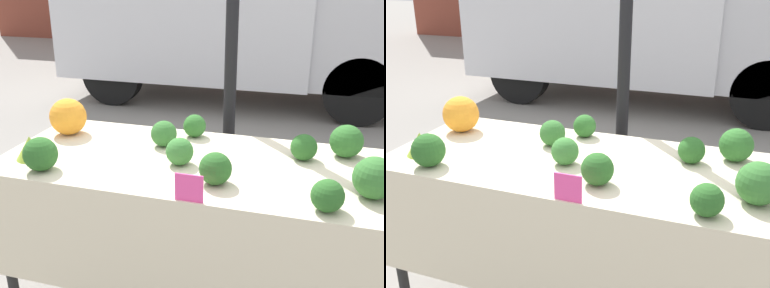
{
  "view_description": "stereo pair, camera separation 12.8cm",
  "coord_description": "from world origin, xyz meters",
  "views": [
    {
      "loc": [
        0.53,
        -1.81,
        1.73
      ],
      "look_at": [
        0.0,
        0.0,
        0.99
      ],
      "focal_mm": 42.0,
      "sensor_mm": 36.0,
      "label": 1
    },
    {
      "loc": [
        0.65,
        -1.77,
        1.73
      ],
      "look_at": [
        0.0,
        0.0,
        0.99
      ],
      "focal_mm": 42.0,
      "sensor_mm": 36.0,
      "label": 2
    }
  ],
  "objects": [
    {
      "name": "tent_pole",
      "position": [
        0.04,
        0.62,
        1.13
      ],
      "size": [
        0.07,
        0.07,
        2.26
      ],
      "color": "black",
      "rests_on": "ground_plane"
    },
    {
      "name": "market_table",
      "position": [
        0.0,
        -0.07,
        0.78
      ],
      "size": [
        1.76,
        0.78,
        0.91
      ],
      "color": "beige",
      "rests_on": "ground_plane"
    },
    {
      "name": "orange_cauliflower",
      "position": [
        -0.72,
        0.16,
        1.0
      ],
      "size": [
        0.19,
        0.19,
        0.19
      ],
      "color": "orange",
      "rests_on": "market_table"
    },
    {
      "name": "romanesco_head",
      "position": [
        -0.72,
        -0.19,
        0.96
      ],
      "size": [
        0.14,
        0.14,
        0.11
      ],
      "color": "#93B238",
      "rests_on": "market_table"
    },
    {
      "name": "broccoli_head_0",
      "position": [
        -0.6,
        -0.28,
        0.98
      ],
      "size": [
        0.15,
        0.15,
        0.15
      ],
      "color": "#285B23",
      "rests_on": "market_table"
    },
    {
      "name": "broccoli_head_1",
      "position": [
        0.49,
        0.15,
        0.97
      ],
      "size": [
        0.12,
        0.12,
        0.12
      ],
      "color": "#285B23",
      "rests_on": "market_table"
    },
    {
      "name": "broccoli_head_2",
      "position": [
        0.6,
        -0.3,
        0.97
      ],
      "size": [
        0.12,
        0.12,
        0.12
      ],
      "color": "#285B23",
      "rests_on": "market_table"
    },
    {
      "name": "broccoli_head_3",
      "position": [
        -0.18,
        0.13,
        0.97
      ],
      "size": [
        0.13,
        0.13,
        0.13
      ],
      "color": "#336B2D",
      "rests_on": "market_table"
    },
    {
      "name": "broccoli_head_4",
      "position": [
        0.67,
        0.24,
        0.98
      ],
      "size": [
        0.15,
        0.15,
        0.15
      ],
      "color": "#2D6628",
      "rests_on": "market_table"
    },
    {
      "name": "broccoli_head_5",
      "position": [
        0.16,
        -0.2,
        0.97
      ],
      "size": [
        0.14,
        0.14,
        0.14
      ],
      "color": "#285B23",
      "rests_on": "market_table"
    },
    {
      "name": "broccoli_head_6",
      "position": [
        -0.04,
        -0.06,
        0.97
      ],
      "size": [
        0.12,
        0.12,
        0.12
      ],
      "color": "#387533",
      "rests_on": "market_table"
    },
    {
      "name": "broccoli_head_7",
      "position": [
        0.76,
        -0.15,
        0.99
      ],
      "size": [
        0.16,
        0.16,
        0.16
      ],
      "color": "#336B2D",
      "rests_on": "market_table"
    },
    {
      "name": "broccoli_head_8",
      "position": [
        -0.07,
        0.3,
        0.97
      ],
      "size": [
        0.12,
        0.12,
        0.12
      ],
      "color": "#2D6628",
      "rests_on": "market_table"
    },
    {
      "name": "price_sign",
      "position": [
        0.1,
        -0.38,
        0.96
      ],
      "size": [
        0.11,
        0.01,
        0.11
      ],
      "color": "#EF4793",
      "rests_on": "market_table"
    }
  ]
}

